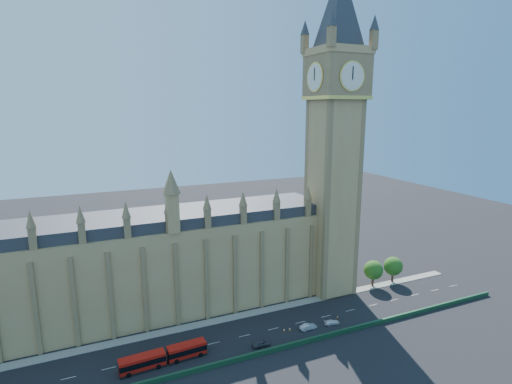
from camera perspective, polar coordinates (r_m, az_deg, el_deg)
name	(u,v)px	position (r m, az deg, el deg)	size (l,w,h in m)	color
ground	(229,339)	(104.65, -3.82, -20.27)	(400.00, 400.00, 0.00)	black
palace_westminster	(111,270)	(113.71, -19.99, -10.43)	(120.00, 20.00, 28.00)	tan
elizabeth_tower	(335,112)	(118.58, 11.27, 11.13)	(20.59, 20.59, 105.00)	tan
bridge_parapet	(243,358)	(97.26, -1.88, -22.59)	(160.00, 0.60, 1.20)	#1E4C2D
kerb_north	(217,321)	(112.35, -5.54, -17.82)	(160.00, 3.00, 0.16)	gray
tree_east_near	(374,269)	(133.89, 16.48, -10.56)	(6.00, 6.00, 8.50)	#382619
tree_east_far	(394,266)	(138.91, 19.05, -9.90)	(6.00, 6.00, 8.50)	#382619
red_bus	(164,357)	(97.76, -13.04, -21.93)	(19.37, 3.96, 3.27)	red
car_grey	(261,344)	(101.55, 0.74, -20.84)	(1.77, 4.41, 1.50)	#42454A
car_silver	(308,327)	(108.82, 7.48, -18.53)	(1.55, 4.44, 1.46)	#B5B6BD
car_white	(332,322)	(111.93, 10.78, -17.80)	(1.67, 4.12, 1.20)	white
cone_a	(284,330)	(107.59, 4.03, -19.08)	(0.55, 0.55, 0.70)	black
cone_b	(326,323)	(111.88, 9.98, -17.94)	(0.48, 0.48, 0.67)	black
cone_c	(338,317)	(115.11, 11.57, -17.11)	(0.48, 0.48, 0.64)	black
cone_d	(290,329)	(108.03, 4.85, -18.94)	(0.53, 0.53, 0.74)	black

